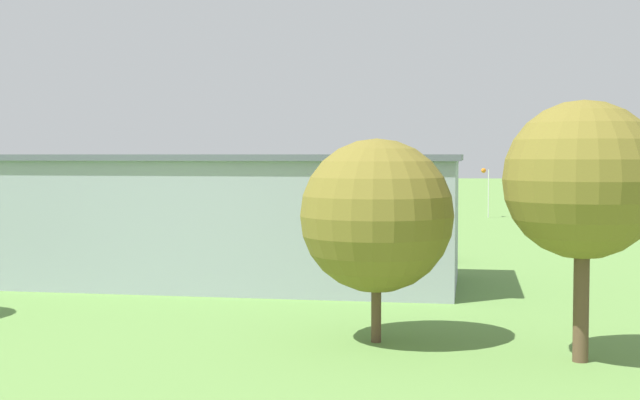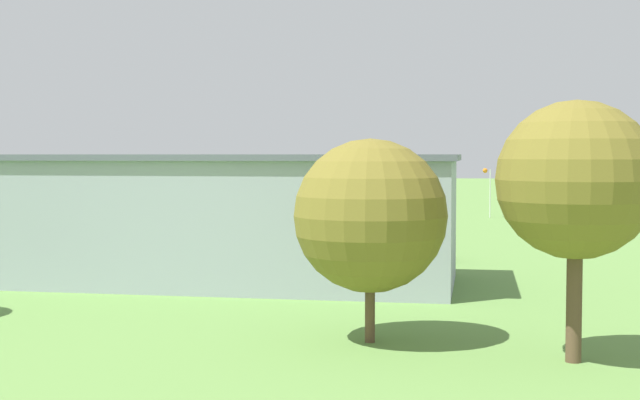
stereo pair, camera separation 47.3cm
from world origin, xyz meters
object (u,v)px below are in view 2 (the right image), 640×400
(person_at_fence_line, at_px, (140,239))
(tree_by_windsock, at_px, (576,181))
(biplane, at_px, (348,177))
(windsock, at_px, (485,174))
(car_black, at_px, (434,249))
(hangar, at_px, (237,218))
(person_beside_truck, at_px, (354,243))
(car_blue, at_px, (88,244))
(tree_behind_hangar_right, at_px, (370,216))

(person_at_fence_line, xyz_separation_m, tree_by_windsock, (-28.81, 36.00, 5.93))
(biplane, height_order, windsock, biplane)
(tree_by_windsock, bearing_deg, car_black, -81.25)
(hangar, distance_m, biplane, 42.51)
(biplane, height_order, person_beside_truck, biplane)
(car_blue, distance_m, tree_behind_hangar_right, 37.18)
(car_black, xyz_separation_m, person_beside_truck, (6.17, -2.99, 0.03))
(car_blue, bearing_deg, tree_by_windsock, 135.22)
(person_at_fence_line, bearing_deg, person_beside_truck, 174.50)
(tree_behind_hangar_right, height_order, windsock, tree_behind_hangar_right)
(biplane, bearing_deg, hangar, 85.88)
(car_black, bearing_deg, tree_by_windsock, 98.75)
(tree_behind_hangar_right, bearing_deg, car_black, -95.89)
(person_at_fence_line, bearing_deg, biplane, -121.08)
(person_at_fence_line, distance_m, tree_behind_hangar_right, 39.75)
(person_beside_truck, relative_size, tree_by_windsock, 0.18)
(hangar, distance_m, windsock, 60.20)
(car_black, distance_m, person_at_fence_line, 24.45)
(biplane, bearing_deg, person_at_fence_line, 58.92)
(hangar, bearing_deg, car_black, -133.29)
(car_black, bearing_deg, person_beside_truck, -25.87)
(car_black, bearing_deg, tree_behind_hangar_right, 84.11)
(biplane, height_order, car_blue, biplane)
(car_black, height_order, car_blue, car_blue)
(car_black, distance_m, tree_behind_hangar_right, 29.22)
(person_beside_truck, bearing_deg, car_blue, 9.09)
(hangar, xyz_separation_m, windsock, (-18.78, -57.18, 1.47))
(hangar, height_order, windsock, hangar)
(biplane, relative_size, person_beside_truck, 4.50)
(car_blue, relative_size, windsock, 0.71)
(car_black, relative_size, windsock, 0.73)
(tree_by_windsock, relative_size, tree_behind_hangar_right, 1.16)
(biplane, relative_size, tree_by_windsock, 0.79)
(biplane, bearing_deg, windsock, -136.72)
(biplane, distance_m, car_black, 31.26)
(hangar, xyz_separation_m, car_blue, (14.41, -12.53, -3.03))
(tree_behind_hangar_right, xyz_separation_m, windsock, (-9.69, -73.13, 0.11))
(biplane, distance_m, car_blue, 34.87)
(biplane, height_order, person_at_fence_line, biplane)
(hangar, distance_m, person_beside_truck, 17.11)
(biplane, bearing_deg, car_black, 106.92)
(hangar, bearing_deg, biplane, -94.12)
(person_beside_truck, xyz_separation_m, windsock, (-12.89, -41.40, 4.50))
(car_blue, height_order, windsock, windsock)
(biplane, distance_m, person_beside_truck, 27.12)
(car_blue, distance_m, person_beside_truck, 20.55)
(car_blue, relative_size, person_beside_truck, 2.51)
(person_beside_truck, distance_m, person_at_fence_line, 17.91)
(biplane, relative_size, car_blue, 1.79)
(biplane, xyz_separation_m, tree_by_windsock, (-13.81, 60.87, 1.43))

